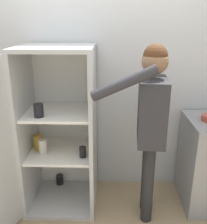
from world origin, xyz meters
The scene contains 3 objects.
wall_back centered at (0.00, 0.98, 1.27)m, with size 7.00×0.06×2.55m.
refrigerator centered at (-0.47, 0.52, 0.79)m, with size 0.98×1.27×1.60m.
person centered at (0.48, 0.41, 1.04)m, with size 0.64×0.54×1.63m.
Camera 1 is at (0.13, -1.71, 1.81)m, focal length 42.00 mm.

